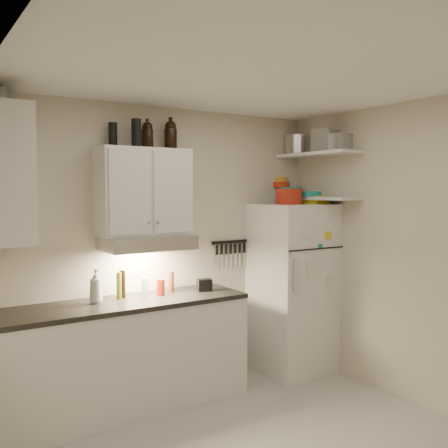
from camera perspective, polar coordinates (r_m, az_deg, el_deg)
ceiling at (r=3.47m, az=4.84°, el=16.72°), size 3.20×3.00×0.02m
back_wall at (r=4.70m, az=-6.63°, el=-2.74°), size 3.20×0.02×2.60m
left_wall at (r=2.77m, az=-22.99°, el=-7.64°), size 0.02×3.00×2.60m
right_wall at (r=4.58m, az=20.89°, el=-3.14°), size 0.02×3.00×2.60m
base_cabinet at (r=4.39m, az=-11.34°, el=-14.78°), size 2.10×0.60×0.88m
countertop at (r=4.27m, az=-11.42°, el=-8.91°), size 2.10×0.62×0.04m
upper_cabinet at (r=4.38m, az=-9.19°, el=3.65°), size 0.80×0.33×0.75m
side_cabinet at (r=3.93m, az=-23.78°, el=5.18°), size 0.33×0.55×1.00m
range_hood at (r=4.35m, az=-8.78°, el=-2.10°), size 0.76×0.46×0.12m
fridge at (r=5.17m, az=7.82°, el=-7.20°), size 0.70×0.68×1.70m
shelf_hi at (r=5.12m, az=10.67°, el=7.85°), size 0.30×0.95×0.03m
shelf_lo at (r=5.11m, az=10.61°, el=2.92°), size 0.30×0.95×0.03m
knife_strip at (r=5.02m, az=0.68°, el=-2.06°), size 0.42×0.02×0.03m
dutch_oven at (r=4.98m, az=7.41°, el=3.13°), size 0.28×0.28×0.15m
book_stack at (r=5.12m, az=10.22°, el=2.72°), size 0.23×0.27×0.08m
spice_jar at (r=5.12m, az=8.61°, el=2.78°), size 0.07×0.07×0.09m
stock_pot at (r=5.44m, az=8.46°, el=8.89°), size 0.35×0.35×0.21m
tin_a at (r=5.07m, az=11.54°, el=9.32°), size 0.26×0.24×0.22m
tin_b at (r=4.99m, az=13.18°, el=9.07°), size 0.19×0.19×0.17m
bowl_teal at (r=5.35m, az=7.50°, el=3.67°), size 0.24×0.24×0.10m
bowl_orange at (r=5.40m, az=6.46°, el=4.50°), size 0.19×0.19×0.06m
bowl_yellow at (r=5.40m, az=6.47°, el=5.06°), size 0.15×0.15×0.05m
plates at (r=5.08m, az=9.86°, el=3.40°), size 0.22×0.22×0.05m
growler_a at (r=4.47m, az=-8.75°, el=10.03°), size 0.13×0.13×0.24m
growler_b at (r=4.59m, az=-6.12°, el=10.08°), size 0.15×0.15×0.27m
thermos_a at (r=4.34m, az=-9.99°, el=10.18°), size 0.10×0.10×0.24m
thermos_b at (r=4.38m, az=-12.59°, el=9.89°), size 0.09×0.09×0.21m
soap_bottle at (r=4.21m, az=-14.45°, el=-6.71°), size 0.14×0.14×0.31m
pepper_mill at (r=4.57m, az=-6.10°, el=-6.58°), size 0.07×0.07×0.18m
oil_bottle at (r=4.33m, az=-11.92°, el=-6.91°), size 0.06×0.06×0.23m
vinegar_bottle at (r=4.36m, az=-11.51°, el=-6.75°), size 0.06×0.06×0.24m
clear_bottle at (r=4.42m, az=-9.03°, el=-7.09°), size 0.06×0.06×0.16m
red_jar at (r=4.43m, az=-7.25°, el=-7.18°), size 0.09×0.09×0.14m
caddy at (r=4.59m, az=-2.26°, el=-6.98°), size 0.15×0.12×0.11m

